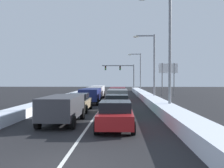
% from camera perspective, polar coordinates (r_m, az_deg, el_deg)
% --- Properties ---
extents(ground_plane, '(132.22, 132.22, 0.00)m').
position_cam_1_polar(ground_plane, '(27.83, -1.83, -4.51)').
color(ground_plane, black).
extents(lane_stripe_between_right_lane_and_center_lane, '(0.14, 55.94, 0.01)m').
position_cam_1_polar(lane_stripe_between_right_lane_and_center_lane, '(32.89, -1.23, -3.66)').
color(lane_stripe_between_right_lane_and_center_lane, silver).
rests_on(lane_stripe_between_right_lane_and_center_lane, ground).
extents(snow_bank_right_shoulder, '(1.52, 55.94, 0.77)m').
position_cam_1_polar(snow_bank_right_shoulder, '(32.98, 8.01, -2.99)').
color(snow_bank_right_shoulder, silver).
rests_on(snow_bank_right_shoulder, ground).
extents(snow_bank_left_shoulder, '(1.41, 55.94, 0.67)m').
position_cam_1_polar(snow_bank_left_shoulder, '(33.58, -10.31, -3.01)').
color(snow_bank_left_shoulder, silver).
rests_on(snow_bank_left_shoulder, ground).
extents(sedan_red_right_lane_nearest, '(2.00, 4.50, 1.51)m').
position_cam_1_polar(sedan_red_right_lane_nearest, '(13.66, 0.80, -7.03)').
color(sedan_red_right_lane_nearest, maroon).
rests_on(sedan_red_right_lane_nearest, ground).
extents(sedan_green_right_lane_second, '(2.00, 4.50, 1.51)m').
position_cam_1_polar(sedan_green_right_lane_second, '(19.45, 1.16, -4.63)').
color(sedan_green_right_lane_second, '#1E5633').
rests_on(sedan_green_right_lane_second, ground).
extents(suv_gray_right_lane_third, '(2.16, 4.90, 1.67)m').
position_cam_1_polar(suv_gray_right_lane_third, '(25.68, 1.30, -2.70)').
color(suv_gray_right_lane_third, slate).
rests_on(suv_gray_right_lane_third, ground).
extents(suv_maroon_right_lane_fourth, '(2.16, 4.90, 1.67)m').
position_cam_1_polar(suv_maroon_right_lane_fourth, '(32.00, 1.29, -1.97)').
color(suv_maroon_right_lane_fourth, maroon).
rests_on(suv_maroon_right_lane_fourth, ground).
extents(sedan_black_right_lane_fifth, '(2.00, 4.50, 1.51)m').
position_cam_1_polar(sedan_black_right_lane_fifth, '(38.19, 1.64, -1.87)').
color(sedan_black_right_lane_fifth, black).
rests_on(sedan_black_right_lane_fifth, ground).
extents(suv_charcoal_center_lane_nearest, '(2.16, 4.90, 1.67)m').
position_cam_1_polar(suv_charcoal_center_lane_nearest, '(15.48, -11.25, -5.16)').
color(suv_charcoal_center_lane_nearest, '#38383D').
rests_on(suv_charcoal_center_lane_nearest, ground).
extents(sedan_tan_center_lane_second, '(2.00, 4.50, 1.51)m').
position_cam_1_polar(sedan_tan_center_lane_second, '(21.40, -7.76, -4.12)').
color(sedan_tan_center_lane_second, '#937F60').
rests_on(sedan_tan_center_lane_second, ground).
extents(suv_navy_center_lane_third, '(2.16, 4.90, 1.67)m').
position_cam_1_polar(suv_navy_center_lane_third, '(27.57, -4.98, -2.45)').
color(suv_navy_center_lane_third, navy).
rests_on(suv_navy_center_lane_third, ground).
extents(suv_silver_center_lane_fourth, '(2.16, 4.90, 1.67)m').
position_cam_1_polar(suv_silver_center_lane_fourth, '(34.13, -3.74, -1.79)').
color(suv_silver_center_lane_fourth, '#B7BABF').
rests_on(suv_silver_center_lane_fourth, ground).
extents(suv_white_center_lane_fifth, '(2.16, 4.90, 1.67)m').
position_cam_1_polar(suv_white_center_lane_fifth, '(40.94, -3.31, -1.32)').
color(suv_white_center_lane_fifth, silver).
rests_on(suv_white_center_lane_fifth, ground).
extents(traffic_light_gantry, '(7.54, 0.47, 6.20)m').
position_cam_1_polar(traffic_light_gantry, '(58.17, 2.72, 2.79)').
color(traffic_light_gantry, slate).
rests_on(traffic_light_gantry, ground).
extents(street_lamp_right_near, '(2.66, 0.36, 9.35)m').
position_cam_1_polar(street_lamp_right_near, '(20.52, 12.19, 8.91)').
color(street_lamp_right_near, gray).
rests_on(street_lamp_right_near, ground).
extents(street_lamp_right_mid, '(2.66, 0.36, 8.10)m').
position_cam_1_polar(street_lamp_right_mid, '(30.48, 8.96, 5.09)').
color(street_lamp_right_mid, gray).
rests_on(street_lamp_right_mid, ground).
extents(street_lamp_right_far, '(2.66, 0.36, 7.97)m').
position_cam_1_polar(street_lamp_right_far, '(50.70, 6.11, 3.38)').
color(street_lamp_right_far, gray).
rests_on(street_lamp_right_far, ground).
extents(roadside_sign_right, '(3.20, 0.16, 5.50)m').
position_cam_1_polar(roadside_sign_right, '(43.28, 12.69, 2.75)').
color(roadside_sign_right, '#59595B').
rests_on(roadside_sign_right, ground).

